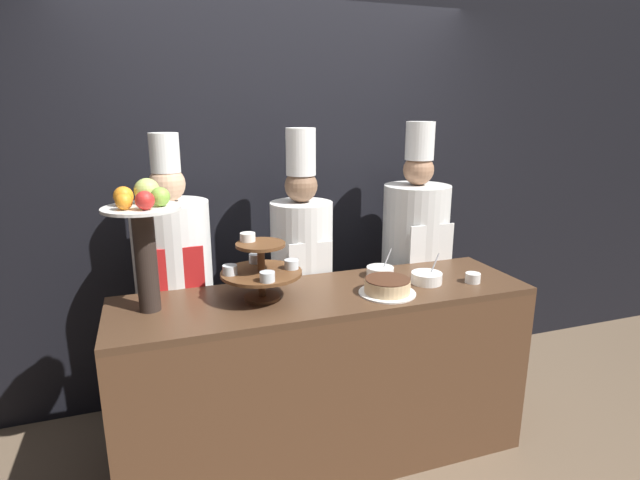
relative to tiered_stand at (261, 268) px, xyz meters
name	(u,v)px	position (x,y,z in m)	size (l,w,h in m)	color
wall_back	(280,182)	(0.33, 0.86, 0.28)	(10.00, 0.06, 2.80)	black
buffet_counter	(326,377)	(0.33, -0.02, -0.64)	(2.11, 0.59, 0.96)	brown
tiered_stand	(261,268)	(0.00, 0.00, 0.00)	(0.39, 0.39, 0.32)	brown
fruit_pedestal	(144,228)	(-0.51, 0.04, 0.23)	(0.34, 0.34, 0.60)	#2D231E
cake_round	(387,287)	(0.61, -0.14, -0.12)	(0.29, 0.29, 0.08)	white
cup_white	(473,278)	(1.12, -0.14, -0.13)	(0.08, 0.08, 0.05)	white
serving_bowl_near	(427,278)	(0.88, -0.06, -0.13)	(0.16, 0.16, 0.16)	white
serving_bowl_far	(380,272)	(0.69, 0.11, -0.13)	(0.15, 0.15, 0.16)	white
chef_left	(175,281)	(-0.39, 0.47, -0.18)	(0.42, 0.42, 1.74)	#28282D
chef_center_left	(302,267)	(0.35, 0.47, -0.18)	(0.37, 0.37, 1.75)	black
chef_center_right	(414,253)	(1.11, 0.47, -0.16)	(0.42, 0.42, 1.78)	#38332D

